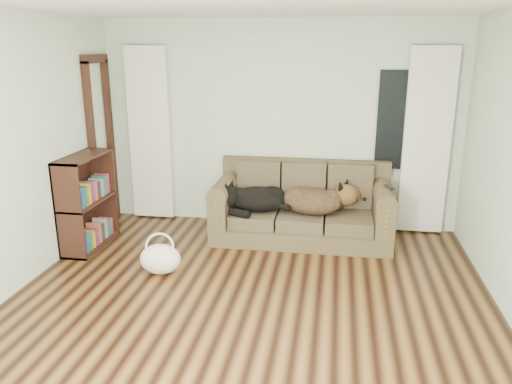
% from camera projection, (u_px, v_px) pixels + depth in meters
% --- Properties ---
extents(floor, '(5.00, 5.00, 0.00)m').
position_uv_depth(floor, '(243.00, 319.00, 4.33)').
color(floor, black).
rests_on(floor, ground).
extents(wall_back, '(4.50, 0.04, 2.60)m').
position_uv_depth(wall_back, '(279.00, 125.00, 6.32)').
color(wall_back, beige).
rests_on(wall_back, ground).
extents(curtain_left, '(0.55, 0.08, 2.25)m').
position_uv_depth(curtain_left, '(150.00, 134.00, 6.55)').
color(curtain_left, silver).
rests_on(curtain_left, ground).
extents(curtain_right, '(0.55, 0.08, 2.25)m').
position_uv_depth(curtain_right, '(427.00, 143.00, 6.01)').
color(curtain_right, silver).
rests_on(curtain_right, ground).
extents(window_pane, '(0.50, 0.03, 1.20)m').
position_uv_depth(window_pane, '(398.00, 121.00, 6.04)').
color(window_pane, black).
rests_on(window_pane, wall_back).
extents(door_casing, '(0.07, 0.60, 2.10)m').
position_uv_depth(door_casing, '(102.00, 146.00, 6.31)').
color(door_casing, black).
rests_on(door_casing, ground).
extents(sofa, '(2.12, 0.91, 0.87)m').
position_uv_depth(sofa, '(302.00, 203.00, 6.01)').
color(sofa, '#4B3F2A').
rests_on(sofa, floor).
extents(dog_black_lab, '(0.73, 0.54, 0.30)m').
position_uv_depth(dog_black_lab, '(254.00, 200.00, 6.02)').
color(dog_black_lab, black).
rests_on(dog_black_lab, sofa).
extents(dog_shepherd, '(0.83, 0.66, 0.33)m').
position_uv_depth(dog_shepherd, '(316.00, 201.00, 5.94)').
color(dog_shepherd, black).
rests_on(dog_shepherd, sofa).
extents(tv_remote, '(0.13, 0.20, 0.02)m').
position_uv_depth(tv_remote, '(389.00, 187.00, 5.66)').
color(tv_remote, black).
rests_on(tv_remote, sofa).
extents(tote_bag, '(0.46, 0.37, 0.31)m').
position_uv_depth(tote_bag, '(160.00, 259.00, 5.15)').
color(tote_bag, silver).
rests_on(tote_bag, floor).
extents(bookshelf, '(0.35, 0.88, 1.09)m').
position_uv_depth(bookshelf, '(87.00, 205.00, 5.77)').
color(bookshelf, black).
rests_on(bookshelf, floor).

